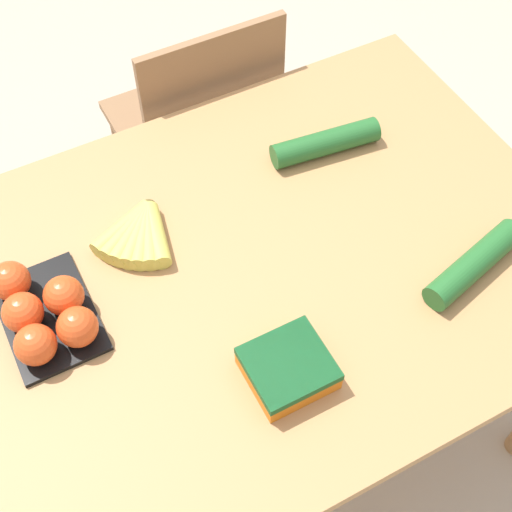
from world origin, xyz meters
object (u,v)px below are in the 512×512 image
at_px(tomato_pack, 43,313).
at_px(cucumber_far, 474,264).
at_px(chair, 199,132).
at_px(banana_bunch, 139,233).
at_px(carrot_bag, 288,367).
at_px(cucumber_near, 325,143).

height_order(tomato_pack, cucumber_far, tomato_pack).
relative_size(chair, banana_bunch, 5.33).
relative_size(carrot_bag, cucumber_far, 0.57).
height_order(cucumber_near, cucumber_far, same).
xyz_separation_m(carrot_bag, cucumber_near, (0.34, 0.44, -0.00)).
bearing_deg(tomato_pack, cucumber_near, 11.48).
relative_size(chair, cucumber_far, 3.52).
relative_size(chair, tomato_pack, 3.65).
bearing_deg(banana_bunch, carrot_bag, -73.83).
relative_size(carrot_bag, cucumber_near, 0.57).
bearing_deg(cucumber_near, banana_bunch, -175.66).
bearing_deg(banana_bunch, cucumber_far, -34.79).
bearing_deg(banana_bunch, chair, 54.96).
distance_m(tomato_pack, cucumber_near, 0.71).
height_order(banana_bunch, carrot_bag, carrot_bag).
xyz_separation_m(banana_bunch, cucumber_near, (0.46, 0.04, 0.01)).
bearing_deg(cucumber_far, carrot_bag, -176.55).
bearing_deg(cucumber_far, chair, 103.08).
xyz_separation_m(chair, banana_bunch, (-0.35, -0.49, 0.31)).
bearing_deg(chair, cucumber_far, 102.97).
xyz_separation_m(chair, cucumber_near, (0.12, -0.46, 0.31)).
xyz_separation_m(chair, cucumber_far, (0.20, -0.87, 0.31)).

